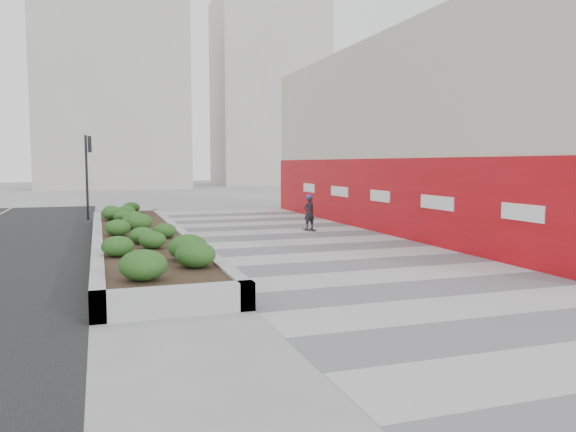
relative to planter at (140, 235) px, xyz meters
name	(u,v)px	position (x,y,z in m)	size (l,w,h in m)	color
ground	(390,277)	(5.50, -7.00, -0.42)	(160.00, 160.00, 0.00)	gray
walkway	(341,258)	(5.50, -4.00, -0.41)	(8.00, 36.00, 0.01)	#A8A8AD
building	(433,136)	(12.48, 1.98, 3.56)	(6.04, 24.08, 8.00)	beige
planter	(140,235)	(0.00, 0.00, 0.00)	(3.00, 18.00, 0.90)	#9E9EA0
traffic_signal_near	(88,164)	(-1.73, 10.50, 2.34)	(0.33, 0.28, 4.20)	black
distant_bldg_north_l	(112,99)	(0.50, 48.00, 9.58)	(16.00, 12.00, 20.00)	#ADAAA3
distant_bldg_north_r	(269,94)	(20.50, 53.00, 11.58)	(14.00, 10.00, 24.00)	#ADAAA3
manhole_cover	(356,257)	(6.00, -4.00, -0.42)	(0.44, 0.44, 0.01)	#595654
skateboarder	(309,213)	(7.01, 2.59, 0.35)	(0.56, 0.74, 1.52)	beige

